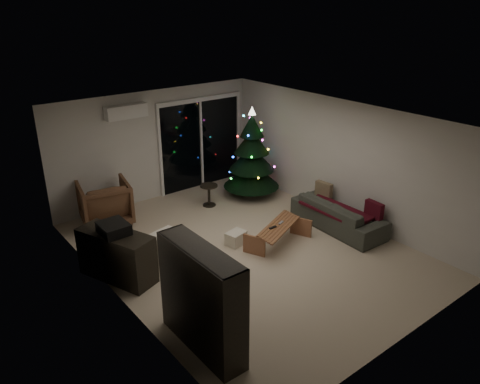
# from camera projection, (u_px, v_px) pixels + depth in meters

# --- Properties ---
(room) EXTENTS (6.50, 7.51, 2.60)m
(room) POSITION_uv_depth(u_px,v_px,m) (218.00, 172.00, 9.68)
(room) COLOR beige
(room) RESTS_ON ground
(bookshelf) EXTENTS (0.43, 1.50, 1.49)m
(bookshelf) POSITION_uv_depth(u_px,v_px,m) (190.00, 305.00, 5.97)
(bookshelf) COLOR black
(bookshelf) RESTS_ON floor
(media_cabinet) EXTENTS (0.94, 1.43, 0.84)m
(media_cabinet) POSITION_uv_depth(u_px,v_px,m) (117.00, 255.00, 7.73)
(media_cabinet) COLOR black
(media_cabinet) RESTS_ON floor
(stereo) EXTENTS (0.42, 0.50, 0.18)m
(stereo) POSITION_uv_depth(u_px,v_px,m) (114.00, 228.00, 7.53)
(stereo) COLOR black
(stereo) RESTS_ON media_cabinet
(armchair) EXTENTS (1.16, 1.18, 0.91)m
(armchair) POSITION_uv_depth(u_px,v_px,m) (105.00, 203.00, 9.60)
(armchair) COLOR brown
(armchair) RESTS_ON floor
(ottoman) EXTENTS (0.62, 0.62, 0.47)m
(ottoman) POSITION_uv_depth(u_px,v_px,m) (168.00, 246.00, 8.40)
(ottoman) COLOR white
(ottoman) RESTS_ON floor
(cardboard_box_a) EXTENTS (0.56, 0.49, 0.34)m
(cardboard_box_a) POSITION_uv_depth(u_px,v_px,m) (187.00, 260.00, 8.06)
(cardboard_box_a) COLOR beige
(cardboard_box_a) RESTS_ON floor
(cardboard_box_b) EXTENTS (0.41, 0.34, 0.25)m
(cardboard_box_b) POSITION_uv_depth(u_px,v_px,m) (236.00, 238.00, 8.89)
(cardboard_box_b) COLOR beige
(cardboard_box_b) RESTS_ON floor
(side_table) EXTENTS (0.46, 0.46, 0.49)m
(side_table) POSITION_uv_depth(u_px,v_px,m) (209.00, 195.00, 10.50)
(side_table) COLOR black
(side_table) RESTS_ON floor
(floor_lamp) EXTENTS (0.31, 0.31, 1.93)m
(floor_lamp) POSITION_uv_depth(u_px,v_px,m) (99.00, 167.00, 10.09)
(floor_lamp) COLOR black
(floor_lamp) RESTS_ON floor
(sofa) EXTENTS (0.89, 2.06, 0.59)m
(sofa) POSITION_uv_depth(u_px,v_px,m) (338.00, 214.00, 9.46)
(sofa) COLOR #3D413B
(sofa) RESTS_ON floor
(sofa_throw) EXTENTS (0.63, 1.46, 0.05)m
(sofa_throw) POSITION_uv_depth(u_px,v_px,m) (336.00, 210.00, 9.35)
(sofa_throw) COLOR #480E1C
(sofa_throw) RESTS_ON sofa
(cushion_a) EXTENTS (0.15, 0.40, 0.39)m
(cushion_a) POSITION_uv_depth(u_px,v_px,m) (324.00, 191.00, 9.98)
(cushion_a) COLOR #9C8A67
(cushion_a) RESTS_ON sofa
(cushion_b) EXTENTS (0.14, 0.40, 0.39)m
(cushion_b) POSITION_uv_depth(u_px,v_px,m) (374.00, 211.00, 9.04)
(cushion_b) COLOR #480E1C
(cushion_b) RESTS_ON sofa
(coffee_table) EXTENTS (1.33, 0.90, 0.40)m
(coffee_table) POSITION_uv_depth(u_px,v_px,m) (278.00, 235.00, 8.85)
(coffee_table) COLOR #935B40
(coffee_table) RESTS_ON floor
(remote_a) EXTENTS (0.16, 0.05, 0.02)m
(remote_a) POSITION_uv_depth(u_px,v_px,m) (273.00, 227.00, 8.68)
(remote_a) COLOR black
(remote_a) RESTS_ON coffee_table
(remote_b) EXTENTS (0.15, 0.09, 0.02)m
(remote_b) POSITION_uv_depth(u_px,v_px,m) (281.00, 223.00, 8.86)
(remote_b) COLOR slate
(remote_b) RESTS_ON coffee_table
(christmas_tree) EXTENTS (1.60, 1.60, 2.12)m
(christmas_tree) POSITION_uv_depth(u_px,v_px,m) (252.00, 153.00, 10.73)
(christmas_tree) COLOR black
(christmas_tree) RESTS_ON floor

